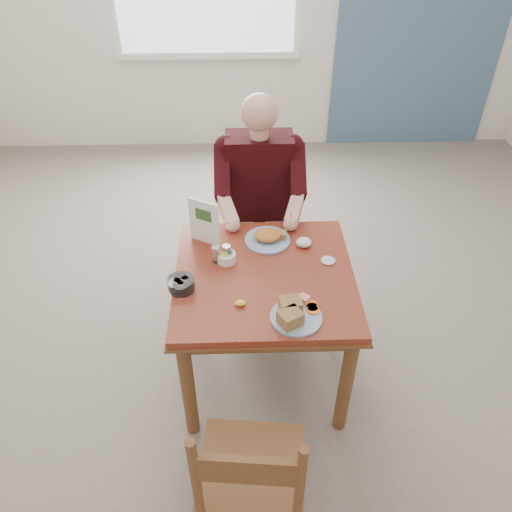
{
  "coord_description": "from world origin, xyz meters",
  "views": [
    {
      "loc": [
        -0.1,
        -1.9,
        2.4
      ],
      "look_at": [
        -0.04,
        0.0,
        0.86
      ],
      "focal_mm": 35.0,
      "sensor_mm": 36.0,
      "label": 1
    }
  ],
  "objects_px": {
    "near_plate": "(294,313)",
    "far_plate": "(268,237)",
    "table": "(264,290)",
    "diner": "(259,190)",
    "chair_far": "(259,226)",
    "chair_near": "(251,479)"
  },
  "relations": [
    {
      "from": "chair_near",
      "to": "chair_far",
      "type": "bearing_deg",
      "value": 86.9
    },
    {
      "from": "chair_near",
      "to": "far_plate",
      "type": "distance_m",
      "value": 1.24
    },
    {
      "from": "chair_far",
      "to": "near_plate",
      "type": "relative_size",
      "value": 3.07
    },
    {
      "from": "chair_near",
      "to": "near_plate",
      "type": "xyz_separation_m",
      "value": [
        0.21,
        0.61,
        0.3
      ]
    },
    {
      "from": "table",
      "to": "chair_near",
      "type": "bearing_deg",
      "value": -95.77
    },
    {
      "from": "table",
      "to": "far_plate",
      "type": "relative_size",
      "value": 3.38
    },
    {
      "from": "chair_far",
      "to": "far_plate",
      "type": "distance_m",
      "value": 0.6
    },
    {
      "from": "chair_far",
      "to": "far_plate",
      "type": "height_order",
      "value": "chair_far"
    },
    {
      "from": "diner",
      "to": "far_plate",
      "type": "height_order",
      "value": "diner"
    },
    {
      "from": "chair_far",
      "to": "near_plate",
      "type": "xyz_separation_m",
      "value": [
        0.12,
        -1.11,
        0.3
      ]
    },
    {
      "from": "near_plate",
      "to": "chair_far",
      "type": "bearing_deg",
      "value": 96.05
    },
    {
      "from": "table",
      "to": "diner",
      "type": "bearing_deg",
      "value": 90.0
    },
    {
      "from": "chair_far",
      "to": "diner",
      "type": "distance_m",
      "value": 0.34
    },
    {
      "from": "chair_near",
      "to": "diner",
      "type": "height_order",
      "value": "diner"
    },
    {
      "from": "near_plate",
      "to": "far_plate",
      "type": "xyz_separation_m",
      "value": [
        -0.08,
        0.58,
        -0.0
      ]
    },
    {
      "from": "table",
      "to": "near_plate",
      "type": "bearing_deg",
      "value": -69.41
    },
    {
      "from": "far_plate",
      "to": "near_plate",
      "type": "bearing_deg",
      "value": -81.73
    },
    {
      "from": "table",
      "to": "chair_near",
      "type": "relative_size",
      "value": 0.97
    },
    {
      "from": "near_plate",
      "to": "far_plate",
      "type": "bearing_deg",
      "value": 98.27
    },
    {
      "from": "chair_far",
      "to": "near_plate",
      "type": "bearing_deg",
      "value": -83.95
    },
    {
      "from": "chair_near",
      "to": "diner",
      "type": "xyz_separation_m",
      "value": [
        0.09,
        1.63,
        0.33
      ]
    },
    {
      "from": "diner",
      "to": "far_plate",
      "type": "relative_size",
      "value": 5.09
    }
  ]
}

